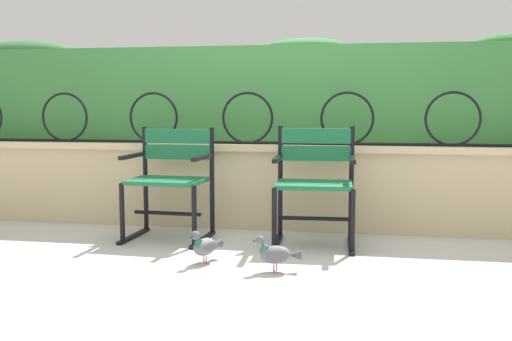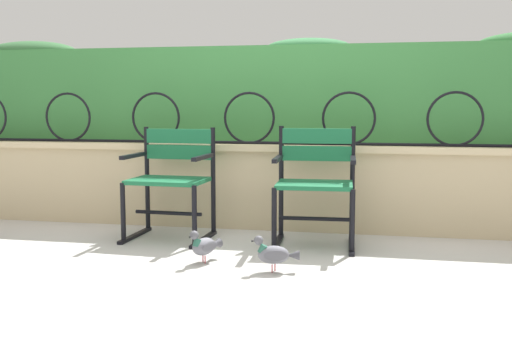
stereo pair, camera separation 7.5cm
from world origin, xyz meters
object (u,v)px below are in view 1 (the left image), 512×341
at_px(park_chair_left, 171,178).
at_px(park_chair_right, 315,181).
at_px(pigeon_near_chairs, 276,254).
at_px(pigeon_far_side, 205,246).

xyz_separation_m(park_chair_left, park_chair_right, (1.08, -0.01, 0.00)).
distance_m(park_chair_left, pigeon_near_chairs, 1.25).
height_order(park_chair_left, park_chair_right, park_chair_right).
xyz_separation_m(park_chair_right, pigeon_far_side, (-0.64, -0.65, -0.35)).
distance_m(park_chair_right, pigeon_near_chairs, 0.86).
xyz_separation_m(pigeon_near_chairs, pigeon_far_side, (-0.47, 0.12, 0.00)).
bearing_deg(pigeon_near_chairs, park_chair_left, 139.36).
bearing_deg(pigeon_far_side, pigeon_near_chairs, -14.59).
xyz_separation_m(park_chair_left, pigeon_near_chairs, (0.91, -0.78, -0.34)).
bearing_deg(pigeon_near_chairs, park_chair_right, 77.80).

